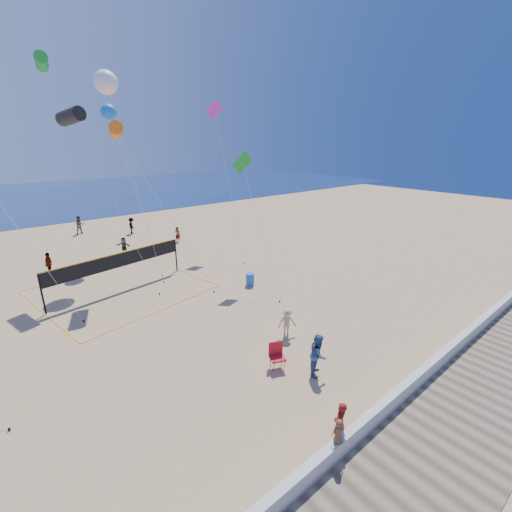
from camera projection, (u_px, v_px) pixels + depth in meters
ground at (291, 389)px, 13.36m from camera, size 120.00×120.00×0.00m
ocean at (34, 197)px, 58.62m from camera, size 140.00×50.00×0.03m
seawall at (358, 431)px, 11.07m from camera, size 32.00×0.30×0.60m
boardwalk at (417, 482)px, 9.70m from camera, size 32.00×3.60×0.03m
woman at (340, 423)px, 10.78m from camera, size 0.60×0.43×1.52m
toddler at (339, 431)px, 10.17m from camera, size 0.47×0.41×0.81m
bystander_a at (318, 354)px, 14.00m from camera, size 1.11×1.06×1.81m
bystander_b at (287, 322)px, 16.81m from camera, size 1.08×0.89×1.46m
far_person_0 at (49, 264)px, 24.49m from camera, size 0.86×1.05×1.67m
far_person_1 at (124, 246)px, 29.04m from camera, size 1.19×1.33×1.47m
far_person_2 at (178, 234)px, 32.51m from camera, size 0.58×0.65×1.49m
far_person_3 at (80, 225)px, 35.34m from camera, size 0.93×0.74×1.85m
far_person_4 at (132, 226)px, 35.45m from camera, size 0.66×1.10×1.67m
camp_chair at (277, 354)px, 14.48m from camera, size 0.79×0.91×1.28m
trash_barrel at (250, 279)px, 22.86m from camera, size 0.58×0.58×0.83m
volleyball_net at (118, 265)px, 21.84m from camera, size 10.58×10.45×2.45m
kite_1 at (71, 116)px, 21.00m from camera, size 2.95×6.90×11.21m
kite_2 at (116, 130)px, 21.09m from camera, size 3.71×6.88×10.38m
kite_4 at (244, 170)px, 22.39m from camera, size 2.04×5.30×8.62m
kite_5 at (216, 119)px, 28.87m from camera, size 2.77×6.50×12.54m
kite_6 at (106, 82)px, 23.55m from camera, size 1.97×7.15×13.82m
kite_7 at (109, 112)px, 26.42m from camera, size 1.25×8.29×11.91m
kite_8 at (41, 62)px, 25.18m from camera, size 3.58×5.69×15.34m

